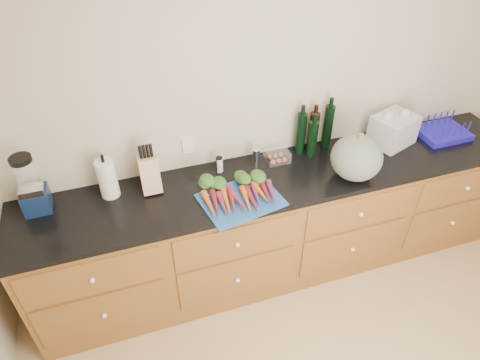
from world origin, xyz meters
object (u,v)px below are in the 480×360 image
object	(u,v)px
carrots	(239,192)
paper_towel	(107,179)
blender_appliance	(31,188)
cutting_board	(241,200)
squash	(357,158)
knife_block	(150,174)
tomato_box	(277,156)
dish_rack	(443,131)

from	to	relation	value
carrots	paper_towel	size ratio (longest dim) A/B	1.72
paper_towel	blender_appliance	bearing A→B (deg)	-179.72
carrots	cutting_board	bearing A→B (deg)	-90.00
cutting_board	paper_towel	bearing A→B (deg)	157.73
squash	paper_towel	bearing A→B (deg)	168.69
carrots	knife_block	xyz separation A→B (m)	(-0.52, 0.26, 0.08)
cutting_board	tomato_box	distance (m)	0.51
blender_appliance	dish_rack	xyz separation A→B (m)	(2.95, -0.08, -0.14)
cutting_board	squash	world-z (taller)	squash
squash	paper_towel	xyz separation A→B (m)	(-1.59, 0.32, -0.02)
cutting_board	knife_block	size ratio (longest dim) A/B	2.03
carrots	dish_rack	bearing A→B (deg)	6.47
squash	cutting_board	bearing A→B (deg)	-179.88
carrots	tomato_box	world-z (taller)	carrots
cutting_board	dish_rack	world-z (taller)	dish_rack
squash	dish_rack	bearing A→B (deg)	14.57
paper_towel	carrots	bearing A→B (deg)	-19.46
blender_appliance	paper_towel	bearing A→B (deg)	0.28
dish_rack	carrots	bearing A→B (deg)	-173.53
paper_towel	squash	bearing A→B (deg)	-11.31
squash	tomato_box	world-z (taller)	squash
cutting_board	knife_block	world-z (taller)	knife_block
squash	knife_block	world-z (taller)	squash
blender_appliance	cutting_board	bearing A→B (deg)	-14.62
cutting_board	paper_towel	xyz separation A→B (m)	(-0.78, 0.32, 0.13)
cutting_board	knife_block	xyz separation A→B (m)	(-0.52, 0.30, 0.11)
paper_towel	dish_rack	bearing A→B (deg)	-1.83
paper_towel	dish_rack	xyz separation A→B (m)	(2.51, -0.08, -0.10)
squash	knife_block	distance (m)	1.36
cutting_board	blender_appliance	world-z (taller)	blender_appliance
paper_towel	knife_block	size ratio (longest dim) A/B	1.09
squash	carrots	bearing A→B (deg)	177.01
tomato_box	dish_rack	world-z (taller)	dish_rack
cutting_board	dish_rack	bearing A→B (deg)	7.91
blender_appliance	knife_block	xyz separation A→B (m)	(0.70, -0.02, -0.05)
carrots	paper_towel	world-z (taller)	paper_towel
dish_rack	squash	bearing A→B (deg)	-165.43
carrots	blender_appliance	bearing A→B (deg)	167.33
knife_block	tomato_box	xyz separation A→B (m)	(0.90, 0.03, -0.08)
cutting_board	tomato_box	xyz separation A→B (m)	(0.38, 0.33, 0.03)
squash	tomato_box	xyz separation A→B (m)	(-0.43, 0.33, -0.12)
carrots	dish_rack	distance (m)	1.74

